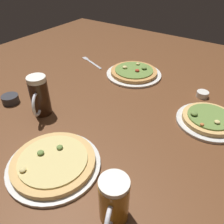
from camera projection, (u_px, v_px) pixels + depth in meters
name	position (u px, v px, depth m)	size (l,w,h in m)	color
ground_plane	(112.00, 118.00, 1.01)	(2.40, 2.40, 0.03)	brown
pizza_plate_near	(53.00, 162.00, 0.76)	(0.31, 0.31, 0.05)	silver
pizza_plate_far	(209.00, 120.00, 0.95)	(0.27, 0.27, 0.05)	silver
pizza_plate_side	(134.00, 73.00, 1.30)	(0.31, 0.31, 0.05)	silver
beer_mug_dark	(39.00, 96.00, 0.97)	(0.10, 0.13, 0.18)	black
beer_mug_amber	(114.00, 201.00, 0.59)	(0.08, 0.13, 0.15)	#9E6619
ramekin_sauce	(202.00, 94.00, 1.12)	(0.06, 0.06, 0.03)	silver
ramekin_butter	(10.00, 99.00, 1.07)	(0.08, 0.08, 0.04)	#333338
fork_left	(91.00, 62.00, 1.45)	(0.21, 0.10, 0.01)	silver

